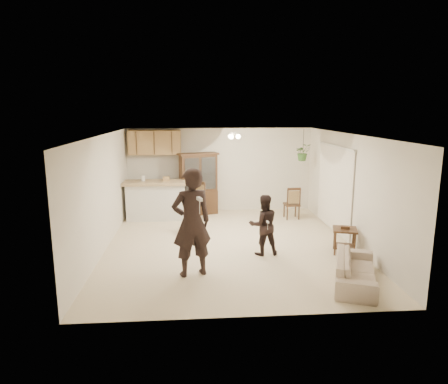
{
  "coord_description": "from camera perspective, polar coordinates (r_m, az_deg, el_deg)",
  "views": [
    {
      "loc": [
        -0.8,
        -8.65,
        3.02
      ],
      "look_at": [
        -0.09,
        0.4,
        1.15
      ],
      "focal_mm": 32.0,
      "sensor_mm": 36.0,
      "label": 1
    }
  ],
  "objects": [
    {
      "name": "plant_cord",
      "position": [
        11.5,
        11.27,
        7.19
      ],
      "size": [
        0.01,
        0.01,
        0.65
      ],
      "primitive_type": "cylinder",
      "color": "black",
      "rests_on": "ceiling"
    },
    {
      "name": "floor",
      "position": [
        9.19,
        0.78,
        -7.56
      ],
      "size": [
        6.5,
        6.5,
        0.0
      ],
      "primitive_type": "plane",
      "color": "beige",
      "rests_on": "ground"
    },
    {
      "name": "china_hutch",
      "position": [
        11.68,
        -3.67,
        1.11
      ],
      "size": [
        1.23,
        0.77,
        1.81
      ],
      "rotation": [
        0.0,
        0.0,
        0.31
      ],
      "color": "#332212",
      "rests_on": "floor"
    },
    {
      "name": "sofa",
      "position": [
        7.52,
        18.34,
        -9.68
      ],
      "size": [
        1.36,
        2.01,
        0.73
      ],
      "primitive_type": "imported",
      "rotation": [
        0.0,
        0.0,
        1.2
      ],
      "color": "beige",
      "rests_on": "floor"
    },
    {
      "name": "chair_bar",
      "position": [
        10.05,
        -4.57,
        -4.33
      ],
      "size": [
        0.45,
        0.45,
        0.94
      ],
      "rotation": [
        0.0,
        0.0,
        0.08
      ],
      "color": "#332212",
      "rests_on": "floor"
    },
    {
      "name": "controller_child",
      "position": [
        8.15,
        6.28,
        -4.29
      ],
      "size": [
        0.05,
        0.12,
        0.03
      ],
      "primitive_type": "cube",
      "rotation": [
        0.0,
        0.0,
        3.25
      ],
      "color": "white",
      "rests_on": "child"
    },
    {
      "name": "side_table",
      "position": [
        8.99,
        16.81,
        -6.63
      ],
      "size": [
        0.62,
        0.62,
        0.6
      ],
      "rotation": [
        0.0,
        0.0,
        -0.31
      ],
      "color": "#332212",
      "rests_on": "floor"
    },
    {
      "name": "upper_cabinets",
      "position": [
        11.81,
        -9.87,
        6.98
      ],
      "size": [
        1.5,
        0.34,
        0.7
      ],
      "primitive_type": "cube",
      "color": "olive",
      "rests_on": "wall_back"
    },
    {
      "name": "adult",
      "position": [
        7.34,
        -4.63,
        -5.2
      ],
      "size": [
        0.76,
        0.61,
        1.8
      ],
      "primitive_type": "imported",
      "rotation": [
        0.0,
        0.0,
        3.45
      ],
      "color": "black",
      "rests_on": "floor"
    },
    {
      "name": "breakfast_bar",
      "position": [
        11.33,
        -9.67,
        -1.4
      ],
      "size": [
        1.6,
        0.55,
        1.0
      ],
      "primitive_type": "cube",
      "color": "silver",
      "rests_on": "floor"
    },
    {
      "name": "child",
      "position": [
        8.46,
        5.67,
        -4.53
      ],
      "size": [
        0.71,
        0.58,
        1.35
      ],
      "primitive_type": "imported",
      "rotation": [
        0.0,
        0.0,
        3.25
      ],
      "color": "black",
      "rests_on": "floor"
    },
    {
      "name": "vertical_blinds",
      "position": [
        10.35,
        15.45,
        0.51
      ],
      "size": [
        0.06,
        2.3,
        2.1
      ],
      "primitive_type": null,
      "color": "white",
      "rests_on": "wall_right"
    },
    {
      "name": "chair_hutch_left",
      "position": [
        11.22,
        -4.21,
        -2.43
      ],
      "size": [
        0.67,
        0.67,
        1.08
      ],
      "rotation": [
        0.0,
        0.0,
        -0.93
      ],
      "color": "#332212",
      "rests_on": "floor"
    },
    {
      "name": "hanging_plant",
      "position": [
        11.53,
        11.21,
        5.58
      ],
      "size": [
        0.43,
        0.37,
        0.48
      ],
      "primitive_type": "imported",
      "color": "#275321",
      "rests_on": "ceiling"
    },
    {
      "name": "wall_right",
      "position": [
        9.51,
        17.54,
        0.35
      ],
      "size": [
        0.02,
        6.5,
        2.5
      ],
      "primitive_type": "cube",
      "color": "beige",
      "rests_on": "ground"
    },
    {
      "name": "ceiling",
      "position": [
        8.7,
        0.83,
        8.19
      ],
      "size": [
        5.5,
        6.5,
        0.02
      ],
      "primitive_type": "cube",
      "color": "silver",
      "rests_on": "wall_back"
    },
    {
      "name": "wall_front",
      "position": [
        5.74,
        3.78,
        -6.38
      ],
      "size": [
        5.5,
        0.02,
        2.5
      ],
      "primitive_type": "cube",
      "color": "beige",
      "rests_on": "ground"
    },
    {
      "name": "controller_adult",
      "position": [
        6.74,
        -3.51,
        -1.02
      ],
      "size": [
        0.1,
        0.18,
        0.05
      ],
      "primitive_type": "cube",
      "rotation": [
        0.0,
        0.0,
        3.45
      ],
      "color": "white",
      "rests_on": "adult"
    },
    {
      "name": "ceiling_fixture",
      "position": [
        9.92,
        1.35,
        8.03
      ],
      "size": [
        0.36,
        0.36,
        0.2
      ],
      "primitive_type": null,
      "color": "beige",
      "rests_on": "ceiling"
    },
    {
      "name": "wall_back",
      "position": [
        12.05,
        -0.61,
        3.18
      ],
      "size": [
        5.5,
        0.02,
        2.5
      ],
      "primitive_type": "cube",
      "color": "beige",
      "rests_on": "ground"
    },
    {
      "name": "bar_top",
      "position": [
        11.22,
        -9.76,
        1.34
      ],
      "size": [
        1.75,
        0.7,
        0.08
      ],
      "primitive_type": "cube",
      "color": "tan",
      "rests_on": "breakfast_bar"
    },
    {
      "name": "wall_left",
      "position": [
        9.04,
        -16.83,
        -0.17
      ],
      "size": [
        0.02,
        6.5,
        2.5
      ],
      "primitive_type": "cube",
      "color": "beige",
      "rests_on": "ground"
    },
    {
      "name": "chair_hutch_right",
      "position": [
        11.47,
        9.62,
        -2.48
      ],
      "size": [
        0.42,
        0.42,
        0.92
      ],
      "rotation": [
        0.0,
        0.0,
        3.18
      ],
      "color": "#332212",
      "rests_on": "floor"
    }
  ]
}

